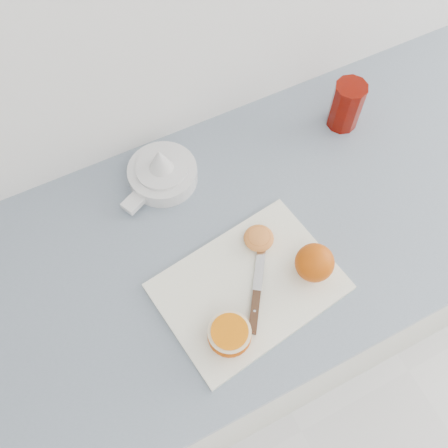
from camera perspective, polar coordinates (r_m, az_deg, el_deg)
name	(u,v)px	position (r m, az deg, el deg)	size (l,w,h in m)	color
counter	(273,285)	(1.47, 5.68, -6.94)	(2.45, 0.64, 0.89)	silver
cutting_board	(249,287)	(0.98, 2.86, -7.16)	(0.34, 0.24, 0.01)	white
whole_orange	(315,263)	(0.97, 10.31, -4.38)	(0.08, 0.08, 0.08)	#C9600D
half_orange	(229,335)	(0.92, 0.63, -12.58)	(0.08, 0.08, 0.05)	#C9600D
squeezed_shell	(259,238)	(1.00, 3.99, -1.61)	(0.06, 0.06, 0.03)	orange
paring_knife	(255,303)	(0.96, 3.61, -9.05)	(0.12, 0.17, 0.01)	#4F371F
citrus_juicer	(162,172)	(1.09, -7.12, 5.89)	(0.19, 0.15, 0.10)	white
red_tumbler	(346,107)	(1.19, 13.76, 12.89)	(0.07, 0.07, 0.12)	#6C0800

